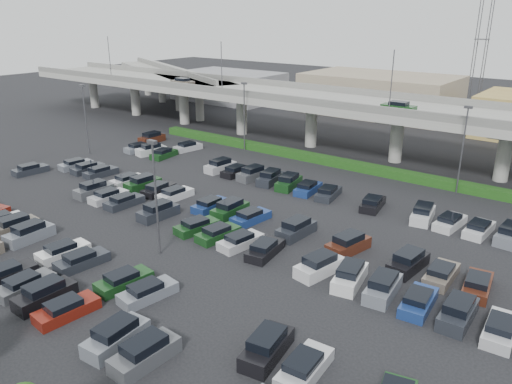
# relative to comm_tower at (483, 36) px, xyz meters

# --- Properties ---
(ground) EXTENTS (280.00, 280.00, 0.00)m
(ground) POSITION_rel_comm_tower_xyz_m (-4.00, -74.00, -15.61)
(ground) COLOR black
(overpass) EXTENTS (150.00, 13.00, 15.80)m
(overpass) POSITION_rel_comm_tower_xyz_m (-4.18, -42.03, -8.64)
(overpass) COLOR gray
(overpass) RESTS_ON ground
(on_ramp) EXTENTS (50.93, 30.13, 8.80)m
(on_ramp) POSITION_rel_comm_tower_xyz_m (-56.10, -30.95, -8.76)
(on_ramp) COLOR gray
(on_ramp) RESTS_ON ground
(hedge) EXTENTS (66.00, 1.60, 1.10)m
(hedge) POSITION_rel_comm_tower_xyz_m (-4.00, -49.00, -15.06)
(hedge) COLOR #163810
(hedge) RESTS_ON ground
(parked_cars) EXTENTS (62.92, 41.65, 1.67)m
(parked_cars) POSITION_rel_comm_tower_xyz_m (-4.36, -77.67, -14.98)
(parked_cars) COLOR #6A6053
(parked_cars) RESTS_ON ground
(light_poles) EXTENTS (66.90, 48.38, 10.30)m
(light_poles) POSITION_rel_comm_tower_xyz_m (-8.12, -72.00, -9.37)
(light_poles) COLOR #4A4A4F
(light_poles) RESTS_ON ground
(distant_buildings) EXTENTS (138.00, 24.00, 9.00)m
(distant_buildings) POSITION_rel_comm_tower_xyz_m (8.38, -12.19, -11.87)
(distant_buildings) COLOR slate
(distant_buildings) RESTS_ON ground
(comm_tower) EXTENTS (2.40, 2.40, 30.00)m
(comm_tower) POSITION_rel_comm_tower_xyz_m (0.00, 0.00, 0.00)
(comm_tower) COLOR #4A4A4F
(comm_tower) RESTS_ON ground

